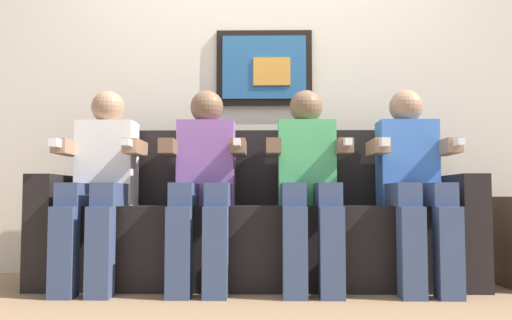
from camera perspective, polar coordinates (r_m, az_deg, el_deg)
The scene contains 7 objects.
ground_plane at distance 2.86m, azimuth -0.05°, elevation -13.92°, with size 6.28×6.28×0.00m, color #8C6B4C.
back_wall_assembly at distance 3.67m, azimuth 0.17°, elevation 8.75°, with size 4.83×0.10×2.60m.
couch at distance 3.15m, azimuth 0.05°, elevation -7.28°, with size 2.43×0.58×0.90m.
person_leftmost at distance 3.11m, azimuth -16.01°, elevation -1.76°, with size 0.46×0.56×1.11m.
person_left_center at distance 3.00m, azimuth -5.47°, elevation -1.82°, with size 0.46×0.56×1.11m.
person_right_center at distance 2.99m, azimuth 5.51°, elevation -1.82°, with size 0.46×0.56×1.11m.
person_rightmost at distance 3.08m, azimuth 16.16°, elevation -1.74°, with size 0.46×0.56×1.11m.
Camera 1 is at (0.05, -2.82, 0.50)m, focal length 38.12 mm.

